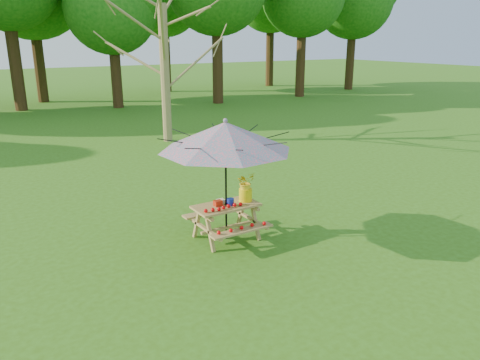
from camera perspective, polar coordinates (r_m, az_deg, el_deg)
picnic_table at (r=8.72m, az=-1.67°, el=-5.17°), size 1.20×1.32×0.67m
patio_umbrella at (r=8.25m, az=-1.78°, el=5.33°), size 3.00×3.00×2.27m
produce_bins at (r=8.58m, az=-1.96°, el=-2.71°), size 0.34×0.33×0.13m
tomatoes_row at (r=8.37m, az=-1.97°, el=-3.37°), size 0.77×0.13×0.07m
flower_bucket at (r=8.71m, az=0.68°, el=-0.72°), size 0.36×0.33×0.55m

